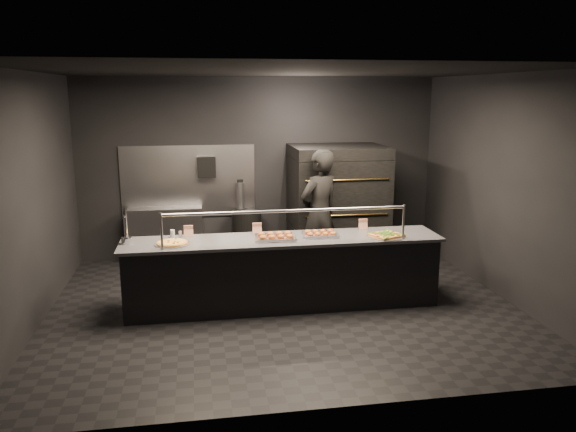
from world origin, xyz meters
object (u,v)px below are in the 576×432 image
at_px(prep_shelf, 166,234).
at_px(slider_tray_b, 320,234).
at_px(service_counter, 283,272).
at_px(slider_tray_a, 276,237).
at_px(worker, 319,214).
at_px(beer_tap, 126,232).
at_px(pizza_oven, 337,203).
at_px(towel_dispenser, 206,167).
at_px(square_pizza, 386,235).
at_px(trash_bin, 247,235).
at_px(round_pizza, 172,243).
at_px(fire_extinguisher, 240,195).

relative_size(prep_shelf, slider_tray_b, 2.36).
bearing_deg(service_counter, slider_tray_a, -163.26).
bearing_deg(worker, beer_tap, -8.47).
height_order(pizza_oven, beer_tap, pizza_oven).
xyz_separation_m(service_counter, towel_dispenser, (-0.90, 2.39, 1.09)).
relative_size(slider_tray_b, square_pizza, 1.07).
bearing_deg(slider_tray_b, trash_bin, 109.28).
bearing_deg(trash_bin, square_pizza, -55.97).
height_order(prep_shelf, beer_tap, beer_tap).
height_order(service_counter, beer_tap, beer_tap).
distance_m(pizza_oven, worker, 0.89).
relative_size(beer_tap, round_pizza, 1.15).
bearing_deg(beer_tap, fire_extinguisher, 55.79).
xyz_separation_m(towel_dispenser, slider_tray_b, (1.40, -2.36, -0.60)).
height_order(service_counter, pizza_oven, pizza_oven).
relative_size(service_counter, towel_dispenser, 11.71).
bearing_deg(worker, towel_dispenser, -68.05).
height_order(slider_tray_b, trash_bin, slider_tray_b).
bearing_deg(pizza_oven, slider_tray_b, -110.53).
bearing_deg(beer_tap, slider_tray_b, -0.39).
distance_m(service_counter, pizza_oven, 2.30).
bearing_deg(towel_dispenser, trash_bin, -15.02).
bearing_deg(towel_dispenser, prep_shelf, -174.29).
bearing_deg(slider_tray_b, fire_extinguisher, 109.73).
bearing_deg(worker, slider_tray_a, 23.96).
distance_m(round_pizza, slider_tray_b, 1.90).
bearing_deg(trash_bin, slider_tray_a, -85.78).
relative_size(slider_tray_a, slider_tray_b, 1.09).
bearing_deg(trash_bin, prep_shelf, 175.71).
relative_size(square_pizza, worker, 0.25).
bearing_deg(beer_tap, prep_shelf, 81.25).
relative_size(fire_extinguisher, slider_tray_a, 0.91).
distance_m(towel_dispenser, square_pizza, 3.44).
xyz_separation_m(fire_extinguisher, beer_tap, (-1.60, -2.35, 0.00)).
bearing_deg(round_pizza, slider_tray_a, 1.90).
distance_m(beer_tap, slider_tray_a, 1.85).
xyz_separation_m(pizza_oven, beer_tap, (-3.15, -1.85, 0.10)).
relative_size(fire_extinguisher, slider_tray_b, 0.99).
bearing_deg(fire_extinguisher, service_counter, -81.70).
relative_size(prep_shelf, trash_bin, 1.47).
bearing_deg(slider_tray_a, slider_tray_b, 5.78).
height_order(towel_dispenser, slider_tray_b, towel_dispenser).
height_order(round_pizza, slider_tray_a, slider_tray_a).
xyz_separation_m(prep_shelf, worker, (2.33, -1.17, 0.52)).
bearing_deg(towel_dispenser, slider_tray_b, -59.33).
height_order(pizza_oven, fire_extinguisher, pizza_oven).
distance_m(fire_extinguisher, slider_tray_a, 2.45).
bearing_deg(trash_bin, service_counter, -83.16).
bearing_deg(worker, pizza_oven, -152.62).
xyz_separation_m(trash_bin, worker, (1.00, -1.07, 0.56)).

